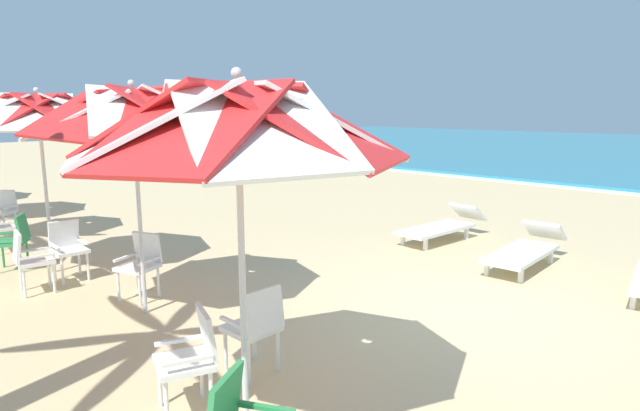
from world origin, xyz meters
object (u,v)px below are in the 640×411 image
object	(u,v)px
beach_umbrella_2	(38,113)
sun_lounger_2	(442,226)
plastic_chair_9	(3,209)
sun_lounger_1	(526,249)
plastic_chair_1	(256,324)
plastic_chair_4	(14,239)
beach_umbrella_1	(133,114)
plastic_chair_6	(29,258)
plastic_chair_2	(192,355)
plastic_chair_3	(141,262)
beach_umbrella_0	(238,126)
plastic_chair_5	(68,246)

from	to	relation	value
beach_umbrella_2	sun_lounger_2	distance (m)	7.05
plastic_chair_9	sun_lounger_1	xyz separation A→B (m)	(8.43, 5.09, -0.22)
plastic_chair_1	plastic_chair_4	size ratio (longest dim) A/B	1.00
plastic_chair_1	beach_umbrella_1	distance (m)	2.89
beach_umbrella_2	plastic_chair_4	xyz separation A→B (m)	(-0.54, -0.34, -1.91)
plastic_chair_6	sun_lounger_1	size ratio (longest dim) A/B	0.40
plastic_chair_2	plastic_chair_1	bearing A→B (deg)	98.02
plastic_chair_1	beach_umbrella_1	xyz separation A→B (m)	(-2.17, 0.00, 1.92)
plastic_chair_2	beach_umbrella_2	size ratio (longest dim) A/B	0.31
plastic_chair_3	plastic_chair_9	bearing A→B (deg)	-178.27
plastic_chair_1	plastic_chair_4	xyz separation A→B (m)	(-5.23, -0.53, 0.00)
plastic_chair_3	plastic_chair_6	size ratio (longest dim) A/B	1.00
beach_umbrella_0	plastic_chair_5	world-z (taller)	beach_umbrella_0
plastic_chair_3	plastic_chair_2	bearing A→B (deg)	-19.62
beach_umbrella_0	plastic_chair_3	distance (m)	3.94
plastic_chair_9	plastic_chair_2	bearing A→B (deg)	-5.79
beach_umbrella_0	plastic_chair_3	world-z (taller)	beach_umbrella_0
plastic_chair_2	plastic_chair_5	world-z (taller)	same
beach_umbrella_0	plastic_chair_3	bearing A→B (deg)	165.18
plastic_chair_2	sun_lounger_1	distance (m)	5.92
plastic_chair_2	sun_lounger_1	size ratio (longest dim) A/B	0.40
plastic_chair_4	sun_lounger_1	world-z (taller)	plastic_chair_4
plastic_chair_4	plastic_chair_9	size ratio (longest dim) A/B	1.00
plastic_chair_5	sun_lounger_1	world-z (taller)	plastic_chair_5
plastic_chair_2	plastic_chair_4	bearing A→B (deg)	177.61
plastic_chair_6	sun_lounger_2	size ratio (longest dim) A/B	0.40
beach_umbrella_0	plastic_chair_6	distance (m)	4.96
beach_umbrella_0	plastic_chair_2	distance (m)	1.95
plastic_chair_9	plastic_chair_4	bearing A→B (deg)	-12.07
sun_lounger_2	plastic_chair_2	bearing A→B (deg)	-76.17
plastic_chair_4	plastic_chair_5	xyz separation A→B (m)	(1.07, 0.40, 0.00)
beach_umbrella_1	plastic_chair_4	bearing A→B (deg)	-170.12
beach_umbrella_2	plastic_chair_5	size ratio (longest dim) A/B	3.21
beach_umbrella_1	plastic_chair_9	world-z (taller)	beach_umbrella_1
plastic_chair_1	sun_lounger_2	bearing A→B (deg)	104.58
beach_umbrella_2	sun_lounger_2	world-z (taller)	beach_umbrella_2
plastic_chair_5	plastic_chair_2	bearing A→B (deg)	-8.26
sun_lounger_1	plastic_chair_9	bearing A→B (deg)	-148.90
sun_lounger_1	plastic_chair_2	bearing A→B (deg)	-92.43
beach_umbrella_1	beach_umbrella_2	distance (m)	2.54
plastic_chair_4	plastic_chair_6	size ratio (longest dim) A/B	1.00
plastic_chair_5	plastic_chair_6	world-z (taller)	same
beach_umbrella_0	plastic_chair_5	bearing A→B (deg)	173.93
plastic_chair_3	sun_lounger_1	bearing A→B (deg)	58.33
plastic_chair_3	plastic_chair_5	bearing A→B (deg)	-165.97
plastic_chair_1	beach_umbrella_2	world-z (taller)	beach_umbrella_2
plastic_chair_1	beach_umbrella_2	xyz separation A→B (m)	(-4.70, -0.19, 1.91)
plastic_chair_1	beach_umbrella_2	distance (m)	5.07
plastic_chair_2	plastic_chair_6	distance (m)	4.03
plastic_chair_6	sun_lounger_2	bearing A→B (deg)	69.33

